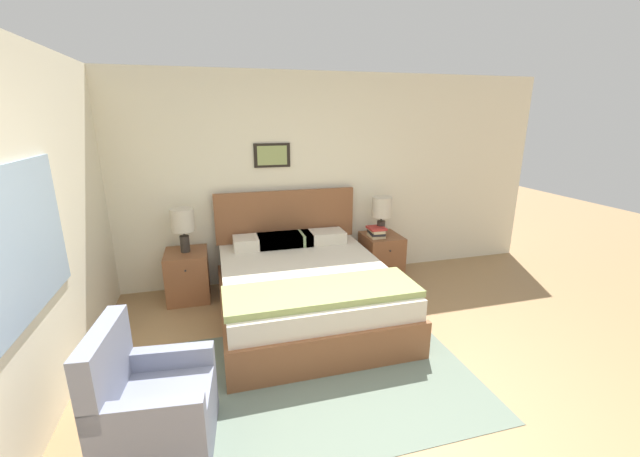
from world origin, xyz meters
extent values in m
plane|color=#99754C|center=(0.00, 0.00, 0.00)|extent=(16.00, 16.00, 0.00)
cube|color=beige|center=(0.00, 3.02, 1.30)|extent=(6.81, 0.06, 2.60)
cube|color=black|center=(-0.30, 2.98, 1.62)|extent=(0.44, 0.02, 0.29)
cube|color=#8E9E5B|center=(-0.30, 2.97, 1.62)|extent=(0.36, 0.00, 0.23)
cube|color=beige|center=(-2.23, 1.50, 1.30)|extent=(0.06, 5.39, 2.60)
cube|color=#9EBCDB|center=(-2.19, 0.88, 1.33)|extent=(0.02, 1.29, 0.97)
cube|color=slate|center=(-0.32, 0.83, 0.00)|extent=(2.58, 1.73, 0.01)
cube|color=brown|center=(-0.16, 1.89, 0.14)|extent=(1.76, 2.10, 0.28)
cube|color=brown|center=(-0.16, 0.87, 0.32)|extent=(1.76, 0.06, 0.08)
cube|color=beige|center=(-0.16, 1.89, 0.42)|extent=(1.69, 2.01, 0.28)
cube|color=brown|center=(-0.16, 2.90, 0.87)|extent=(1.76, 0.06, 0.63)
cube|color=#8E9E5B|center=(-0.16, 1.23, 0.59)|extent=(1.72, 0.59, 0.06)
cube|color=beige|center=(-0.58, 2.67, 0.63)|extent=(0.52, 0.32, 0.14)
cube|color=beige|center=(0.26, 2.67, 0.63)|extent=(0.52, 0.32, 0.14)
cube|color=gray|center=(-0.16, 2.67, 0.63)|extent=(0.52, 0.32, 0.14)
cube|color=gray|center=(-0.29, 2.67, 0.63)|extent=(0.52, 0.32, 0.14)
cube|color=gray|center=(-1.46, 0.46, 0.20)|extent=(0.72, 0.71, 0.41)
cube|color=gray|center=(-1.73, 0.49, 0.64)|extent=(0.19, 0.65, 0.47)
cube|color=gray|center=(-1.43, 0.73, 0.48)|extent=(0.67, 0.17, 0.14)
cube|color=gray|center=(-1.49, 0.19, 0.48)|extent=(0.67, 0.17, 0.14)
cube|color=brown|center=(-1.39, 2.69, 0.29)|extent=(0.47, 0.52, 0.58)
sphere|color=#332D28|center=(-1.39, 2.42, 0.45)|extent=(0.02, 0.02, 0.02)
cube|color=brown|center=(1.06, 2.69, 0.29)|extent=(0.47, 0.52, 0.58)
sphere|color=#332D28|center=(1.06, 2.42, 0.45)|extent=(0.02, 0.02, 0.02)
cylinder|color=#2D2823|center=(-1.38, 2.70, 0.67)|extent=(0.11, 0.11, 0.19)
cylinder|color=#2D2823|center=(-1.38, 2.70, 0.80)|extent=(0.02, 0.02, 0.06)
cylinder|color=beige|center=(-1.38, 2.70, 0.96)|extent=(0.26, 0.26, 0.26)
cylinder|color=#2D2823|center=(1.05, 2.70, 0.67)|extent=(0.11, 0.11, 0.19)
cylinder|color=#2D2823|center=(1.05, 2.70, 0.80)|extent=(0.02, 0.02, 0.06)
cylinder|color=beige|center=(1.05, 2.70, 0.96)|extent=(0.26, 0.26, 0.26)
cube|color=beige|center=(0.96, 2.63, 0.60)|extent=(0.18, 0.21, 0.04)
cube|color=#232328|center=(0.96, 2.63, 0.63)|extent=(0.19, 0.26, 0.03)
cube|color=beige|center=(0.96, 2.63, 0.66)|extent=(0.17, 0.26, 0.03)
cube|color=#B7332D|center=(0.96, 2.63, 0.70)|extent=(0.21, 0.23, 0.03)
camera|label=1|loc=(-1.03, -1.82, 2.09)|focal=22.00mm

